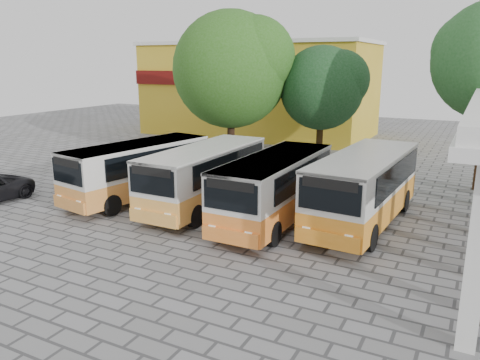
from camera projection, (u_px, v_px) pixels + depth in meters
The scene contains 8 objects.
ground at pixel (227, 251), 16.76m from camera, with size 90.00×90.00×0.00m, color gray.
shophouse_block at pixel (259, 89), 43.00m from camera, with size 20.40×10.40×8.30m.
bus_far_left at pixel (138, 167), 22.76m from camera, with size 3.63×8.01×2.77m.
bus_centre_left at pixel (205, 173), 21.41m from camera, with size 2.43×7.82×2.82m.
bus_centre_right at pixel (275, 185), 19.44m from camera, with size 2.43×7.80×2.81m.
bus_far_right at pixel (364, 185), 19.12m from camera, with size 3.01×8.35×2.96m.
tree_left at pixel (232, 66), 30.26m from camera, with size 7.92×7.55×9.85m.
tree_middle at pixel (323, 85), 30.13m from camera, with size 5.67×5.40×7.64m.
Camera 1 is at (7.62, -13.64, 6.61)m, focal length 35.00 mm.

